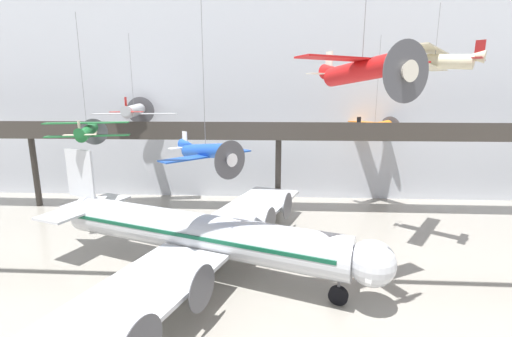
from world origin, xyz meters
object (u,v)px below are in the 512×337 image
suspended_plane_red_highwing (362,70)px  suspended_plane_blue_trainer (206,151)px  suspended_plane_orange_highwing (375,127)px  suspended_plane_silver_racer (134,111)px  suspended_plane_cream_biplane (434,61)px  airliner_silver_main (196,233)px  suspended_plane_green_biplane (87,131)px

suspended_plane_red_highwing → suspended_plane_blue_trainer: bearing=-134.9°
suspended_plane_orange_highwing → suspended_plane_blue_trainer: bearing=-170.7°
suspended_plane_orange_highwing → suspended_plane_silver_racer: (-29.09, -2.06, 1.98)m
suspended_plane_red_highwing → suspended_plane_cream_biplane: 12.20m
airliner_silver_main → suspended_plane_green_biplane: size_ratio=2.79×
suspended_plane_green_biplane → suspended_plane_silver_racer: (0.12, 10.45, 1.42)m
airliner_silver_main → suspended_plane_red_highwing: (10.95, -3.50, 11.77)m
airliner_silver_main → suspended_plane_green_biplane: 14.44m
suspended_plane_red_highwing → airliner_silver_main: bearing=-135.6°
suspended_plane_orange_highwing → suspended_plane_cream_biplane: bearing=-125.0°
suspended_plane_blue_trainer → suspended_plane_green_biplane: (-12.13, 6.37, 0.74)m
suspended_plane_blue_trainer → suspended_plane_red_highwing: (9.88, -3.02, 5.33)m
airliner_silver_main → suspended_plane_orange_highwing: (18.16, 18.40, 6.62)m
airliner_silver_main → suspended_plane_cream_biplane: 23.71m
suspended_plane_blue_trainer → suspended_plane_silver_racer: (-12.00, 16.81, 2.15)m
suspended_plane_cream_biplane → suspended_plane_silver_racer: bearing=15.0°
suspended_plane_orange_highwing → suspended_plane_green_biplane: 31.79m
suspended_plane_green_biplane → suspended_plane_red_highwing: bearing=-129.7°
suspended_plane_orange_highwing → suspended_plane_cream_biplane: (0.78, -12.77, 6.50)m
suspended_plane_cream_biplane → suspended_plane_silver_racer: 32.06m
suspended_plane_orange_highwing → suspended_plane_silver_racer: size_ratio=1.18×
suspended_plane_green_biplane → suspended_plane_silver_racer: bearing=-17.3°
suspended_plane_blue_trainer → suspended_plane_orange_highwing: bearing=90.5°
suspended_plane_blue_trainer → suspended_plane_green_biplane: size_ratio=1.06×
airliner_silver_main → suspended_plane_silver_racer: (-10.93, 16.34, 8.60)m
airliner_silver_main → suspended_plane_green_biplane: bearing=171.3°
suspended_plane_blue_trainer → suspended_plane_green_biplane: bearing=-165.0°
suspended_plane_red_highwing → suspended_plane_green_biplane: size_ratio=0.71×
suspended_plane_silver_racer → suspended_plane_cream_biplane: bearing=-119.5°
suspended_plane_blue_trainer → suspended_plane_green_biplane: 13.72m
suspended_plane_blue_trainer → suspended_plane_orange_highwing: size_ratio=0.99×
suspended_plane_green_biplane → suspended_plane_orange_highwing: bearing=-83.5°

